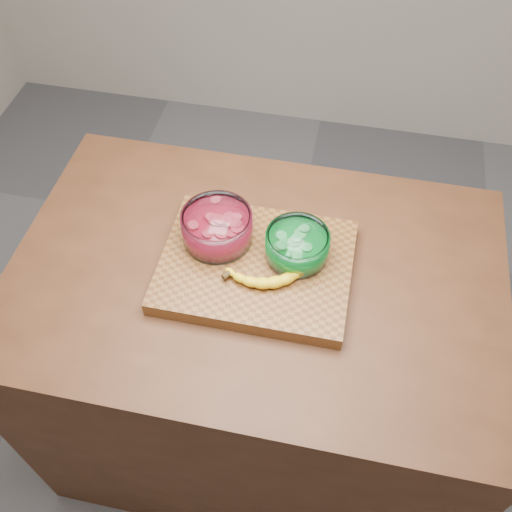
# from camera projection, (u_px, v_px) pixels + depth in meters

# --- Properties ---
(ground) EXTENTS (3.50, 3.50, 0.00)m
(ground) POSITION_uv_depth(u_px,v_px,m) (256.00, 418.00, 2.08)
(ground) COLOR #5A5A5F
(ground) RESTS_ON ground
(counter) EXTENTS (1.20, 0.80, 0.90)m
(counter) POSITION_uv_depth(u_px,v_px,m) (256.00, 360.00, 1.73)
(counter) COLOR #4B2916
(counter) RESTS_ON ground
(cutting_board) EXTENTS (0.45, 0.35, 0.04)m
(cutting_board) POSITION_uv_depth(u_px,v_px,m) (256.00, 266.00, 1.36)
(cutting_board) COLOR brown
(cutting_board) RESTS_ON counter
(bowl_red) EXTENTS (0.17, 0.17, 0.08)m
(bowl_red) POSITION_uv_depth(u_px,v_px,m) (217.00, 228.00, 1.36)
(bowl_red) COLOR white
(bowl_red) RESTS_ON cutting_board
(bowl_green) EXTENTS (0.15, 0.15, 0.07)m
(bowl_green) POSITION_uv_depth(u_px,v_px,m) (297.00, 246.00, 1.33)
(bowl_green) COLOR white
(bowl_green) RESTS_ON cutting_board
(banana) EXTENTS (0.22, 0.15, 0.03)m
(banana) POSITION_uv_depth(u_px,v_px,m) (269.00, 268.00, 1.31)
(banana) COLOR yellow
(banana) RESTS_ON cutting_board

